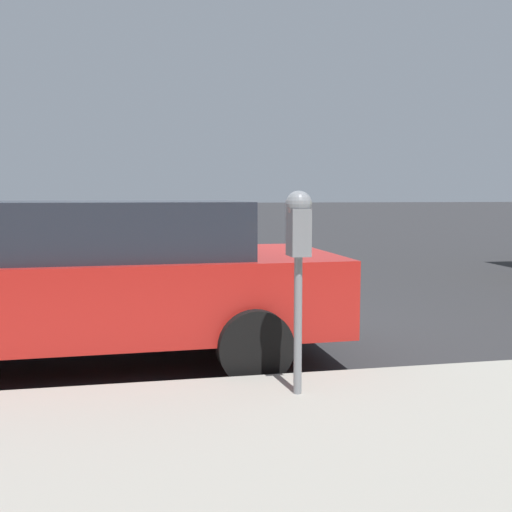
{
  "coord_description": "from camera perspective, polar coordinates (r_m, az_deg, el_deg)",
  "views": [
    {
      "loc": [
        -6.83,
        0.41,
        1.59
      ],
      "look_at": [
        -2.27,
        -0.5,
        1.11
      ],
      "focal_mm": 42.0,
      "sensor_mm": 36.0,
      "label": 1
    }
  ],
  "objects": [
    {
      "name": "ground_plane",
      "position": [
        7.03,
        -7.71,
        -7.27
      ],
      "size": [
        220.0,
        220.0,
        0.0
      ],
      "primitive_type": "plane",
      "color": "#2B2B2D"
    },
    {
      "name": "car_red",
      "position": [
        5.84,
        -16.52,
        -2.06
      ],
      "size": [
        2.21,
        4.97,
        1.53
      ],
      "rotation": [
        0.0,
        0.0,
        0.02
      ],
      "color": "#B21E19",
      "rests_on": "ground_plane"
    },
    {
      "name": "parking_meter",
      "position": [
        4.31,
        4.07,
        1.54
      ],
      "size": [
        0.21,
        0.19,
        1.49
      ],
      "color": "gray",
      "rests_on": "sidewalk"
    }
  ]
}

